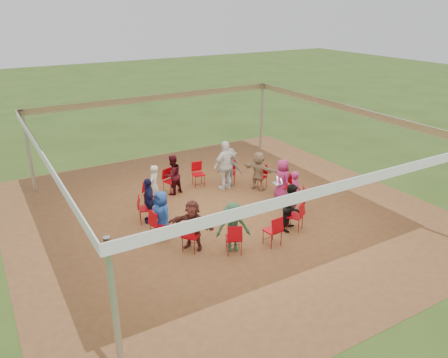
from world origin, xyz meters
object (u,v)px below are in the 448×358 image
person_seated_5 (149,200)px  laptop (278,182)px  person_seated_0 (282,179)px  person_seated_2 (229,167)px  chair_2 (230,173)px  chair_6 (146,209)px  person_seated_4 (154,186)px  person_seated_7 (193,225)px  chair_0 (285,186)px  person_seated_8 (233,227)px  person_seated_1 (259,171)px  chair_4 (171,181)px  chair_8 (191,236)px  person_seated_6 (162,215)px  chair_9 (234,238)px  person_seated_3 (173,175)px  person_seated_9 (292,207)px  chair_11 (295,216)px  chair_1 (260,177)px  person_seated_10 (295,192)px  chair_3 (198,174)px  chair_5 (151,193)px  chair_7 (159,224)px  chair_12 (298,200)px  standing_person (226,166)px  chair_10 (272,231)px

person_seated_5 → laptop: person_seated_5 is taller
person_seated_0 → person_seated_2: size_ratio=1.00×
chair_2 → chair_6: same height
person_seated_4 → person_seated_7: size_ratio=1.00×
person_seated_0 → chair_0: bearing=-90.0°
person_seated_8 → laptop: bearing=56.8°
person_seated_1 → person_seated_2: 1.12m
chair_4 → person_seated_7: size_ratio=0.62×
chair_8 → person_seated_6: bearing=160.4°
person_seated_6 → person_seated_0: bearing=83.1°
chair_2 → person_seated_2: (-0.07, -0.10, 0.28)m
chair_2 → chair_9: same height
person_seated_1 → person_seated_3: (-2.86, 1.21, 0.00)m
person_seated_1 → person_seated_9: bearing=138.5°
person_seated_0 → person_seated_5: same height
chair_11 → person_seated_4: 4.78m
chair_0 → chair_1: (-0.24, 1.15, 0.00)m
chair_4 → laptop: 3.83m
person_seated_9 → person_seated_10: same height
chair_3 → person_seated_2: size_ratio=0.62×
person_seated_8 → laptop: 3.73m
chair_9 → person_seated_2: bearing=83.3°
person_seated_8 → person_seated_5: bearing=138.5°
person_seated_6 → person_seated_7: (0.48, -1.01, 0.00)m
chair_6 → chair_11: 4.60m
chair_11 → chair_5: bearing=96.9°
chair_6 → person_seated_10: bearing=83.3°
person_seated_4 → person_seated_9: (2.95, -3.59, 0.00)m
chair_4 → chair_7: size_ratio=1.00×
person_seated_0 → person_seated_2: (-0.94, 1.96, 0.00)m
chair_1 → person_seated_9: size_ratio=0.62×
person_seated_3 → person_seated_6: same height
chair_5 → chair_12: (3.92, -2.92, 0.00)m
chair_9 → person_seated_0: bearing=56.4°
person_seated_0 → person_seated_3: bearing=55.4°
person_seated_2 → person_seated_8: 4.65m
person_seated_9 → person_seated_10: size_ratio=1.00×
chair_2 → standing_person: (-0.37, -0.35, 0.47)m
person_seated_3 → person_seated_7: bearing=55.4°
chair_0 → chair_6: 4.89m
chair_2 → chair_10: same height
chair_3 → chair_11: bearing=110.8°
person_seated_3 → person_seated_6: 3.11m
chair_12 → laptop: chair_12 is taller
chair_6 → person_seated_6: (0.07, -1.15, 0.28)m
chair_1 → person_seated_7: size_ratio=0.62×
chair_9 → chair_12: (3.09, 1.04, 0.00)m
chair_6 → chair_11: (3.69, -2.75, 0.00)m
chair_12 → chair_5: bearing=83.1°
person_seated_5 → person_seated_9: size_ratio=1.00×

